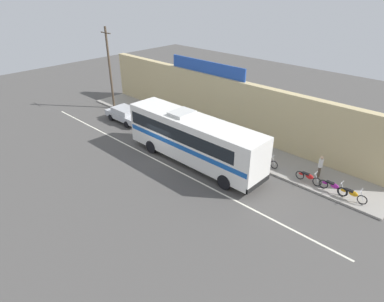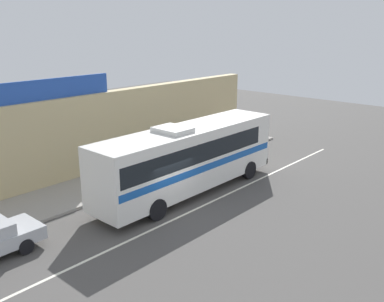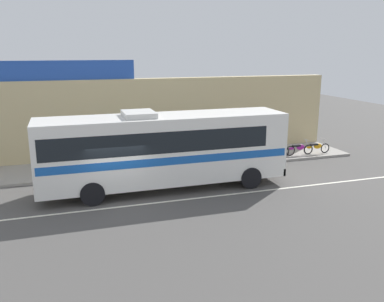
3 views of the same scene
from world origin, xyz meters
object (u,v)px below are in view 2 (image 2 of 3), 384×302
intercity_bus (188,156)px  motorcycle_blue (198,153)px  motorcycle_orange (229,143)px  motorcycle_red (242,139)px  pedestrian_by_curb (218,133)px  motorcycle_green (251,136)px

intercity_bus → motorcycle_blue: (4.49, 3.16, -1.50)m
intercity_bus → motorcycle_orange: bearing=22.0°
motorcycle_blue → motorcycle_red: (4.92, 0.01, 0.00)m
intercity_bus → pedestrian_by_curb: size_ratio=6.97×
intercity_bus → motorcycle_blue: 5.69m
motorcycle_blue → motorcycle_red: bearing=0.1°
motorcycle_red → pedestrian_by_curb: bearing=142.9°
motorcycle_orange → motorcycle_green: size_ratio=1.00×
motorcycle_red → intercity_bus: bearing=-161.4°
motorcycle_orange → pedestrian_by_curb: 1.27m
motorcycle_blue → pedestrian_by_curb: size_ratio=1.10×
motorcycle_red → pedestrian_by_curb: size_ratio=1.14×
motorcycle_green → pedestrian_by_curb: (-2.63, 1.13, 0.54)m
motorcycle_blue → motorcycle_orange: same height
motorcycle_blue → intercity_bus: bearing=-144.8°
motorcycle_red → motorcycle_green: same height
motorcycle_blue → motorcycle_green: bearing=-0.3°
intercity_bus → pedestrian_by_curb: (7.98, 4.25, -0.96)m
intercity_bus → motorcycle_green: intercity_bus is taller
intercity_bus → motorcycle_red: bearing=18.6°
motorcycle_orange → pedestrian_by_curb: pedestrian_by_curb is taller
pedestrian_by_curb → motorcycle_blue: bearing=-162.7°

